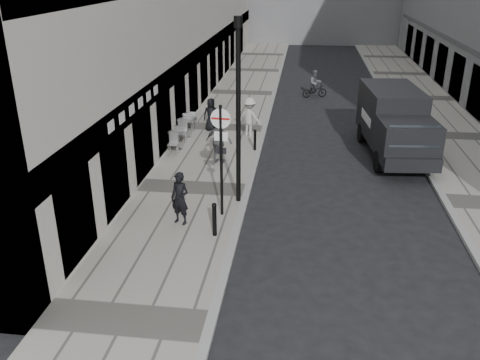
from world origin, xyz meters
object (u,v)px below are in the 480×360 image
object	(u,v)px
walking_man	(180,198)
lamppost	(238,104)
cyclist	(315,87)
panel_van	(394,120)
sign_post	(221,147)

from	to	relation	value
walking_man	lamppost	bearing A→B (deg)	70.15
lamppost	cyclist	world-z (taller)	lamppost
panel_van	cyclist	distance (m)	10.72
lamppost	sign_post	bearing A→B (deg)	-109.69
sign_post	panel_van	size ratio (longest dim) A/B	0.60
walking_man	panel_van	world-z (taller)	panel_van
lamppost	cyclist	distance (m)	16.45
cyclist	walking_man	bearing A→B (deg)	-122.30
cyclist	sign_post	bearing A→B (deg)	-119.04
lamppost	cyclist	size ratio (longest dim) A/B	3.62
sign_post	cyclist	bearing A→B (deg)	84.77
sign_post	walking_man	bearing A→B (deg)	-142.31
cyclist	panel_van	bearing A→B (deg)	-90.86
walking_man	lamppost	xyz separation A→B (m)	(1.60, 1.88, 2.58)
walking_man	panel_van	distance (m)	10.82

